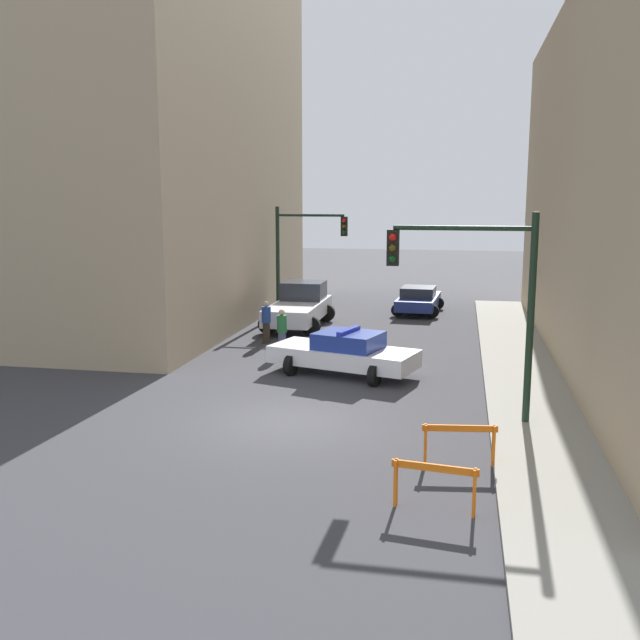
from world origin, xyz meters
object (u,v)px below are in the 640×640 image
(parked_car_near, at_px, (418,299))
(pedestrian_corner, at_px, (266,321))
(white_truck, at_px, (300,306))
(police_car, at_px, (345,353))
(traffic_light_far, at_px, (300,245))
(traffic_light_near, at_px, (483,285))
(pedestrian_crossing, at_px, (282,331))
(barrier_mid, at_px, (460,438))
(barrier_front, at_px, (435,479))

(parked_car_near, distance_m, pedestrian_corner, 10.08)
(white_truck, height_order, pedestrian_corner, white_truck)
(police_car, distance_m, white_truck, 8.79)
(traffic_light_far, xyz_separation_m, pedestrian_corner, (0.09, -6.43, -2.54))
(traffic_light_near, xyz_separation_m, pedestrian_crossing, (-6.84, 6.77, -2.67))
(traffic_light_near, relative_size, white_truck, 0.96)
(pedestrian_crossing, bearing_deg, police_car, 12.75)
(police_car, height_order, pedestrian_corner, pedestrian_corner)
(white_truck, height_order, parked_car_near, white_truck)
(pedestrian_crossing, relative_size, pedestrian_corner, 1.00)
(barrier_mid, bearing_deg, parked_car_near, 95.92)
(parked_car_near, distance_m, barrier_mid, 20.26)
(pedestrian_crossing, xyz_separation_m, pedestrian_corner, (-1.09, 1.82, 0.00))
(parked_car_near, xyz_separation_m, pedestrian_crossing, (-4.30, -10.34, 0.19))
(pedestrian_corner, height_order, barrier_front, pedestrian_corner)
(barrier_front, xyz_separation_m, barrier_mid, (0.44, 2.36, 0.00))
(white_truck, relative_size, pedestrian_crossing, 3.26)
(pedestrian_crossing, height_order, barrier_front, pedestrian_crossing)
(parked_car_near, bearing_deg, pedestrian_crossing, -109.22)
(white_truck, distance_m, barrier_mid, 16.95)
(pedestrian_crossing, bearing_deg, traffic_light_far, 153.79)
(police_car, xyz_separation_m, pedestrian_crossing, (-2.72, 2.52, 0.14))
(police_car, height_order, barrier_front, police_car)
(barrier_mid, bearing_deg, traffic_light_near, 81.56)
(traffic_light_near, height_order, white_truck, traffic_light_near)
(white_truck, distance_m, pedestrian_corner, 3.82)
(barrier_front, bearing_deg, parked_car_near, 94.20)
(pedestrian_corner, xyz_separation_m, barrier_front, (7.05, -14.00, -0.24))
(pedestrian_corner, bearing_deg, traffic_light_near, 102.70)
(pedestrian_crossing, relative_size, barrier_front, 1.04)
(pedestrian_corner, height_order, barrier_mid, pedestrian_corner)
(white_truck, distance_m, pedestrian_crossing, 5.65)
(traffic_light_near, xyz_separation_m, traffic_light_far, (-8.03, 15.03, -0.13))
(white_truck, bearing_deg, parked_car_near, 44.00)
(white_truck, xyz_separation_m, barrier_mid, (7.01, -15.43, -0.29))
(traffic_light_far, relative_size, barrier_front, 3.27)
(police_car, bearing_deg, parked_car_near, 9.36)
(traffic_light_far, height_order, barrier_mid, traffic_light_far)
(traffic_light_near, relative_size, pedestrian_corner, 3.13)
(police_car, relative_size, white_truck, 0.93)
(police_car, xyz_separation_m, pedestrian_corner, (-3.81, 4.34, 0.14))
(traffic_light_near, bearing_deg, pedestrian_crossing, 135.30)
(police_car, relative_size, barrier_mid, 3.16)
(traffic_light_far, xyz_separation_m, white_truck, (0.57, -2.64, -2.49))
(pedestrian_crossing, xyz_separation_m, barrier_mid, (6.39, -9.82, -0.24))
(traffic_light_far, bearing_deg, parked_car_near, 20.76)
(barrier_front, bearing_deg, pedestrian_corner, 116.72)
(pedestrian_crossing, bearing_deg, white_truck, 151.93)
(white_truck, bearing_deg, police_car, -67.49)
(traffic_light_far, bearing_deg, barrier_mid, -67.25)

